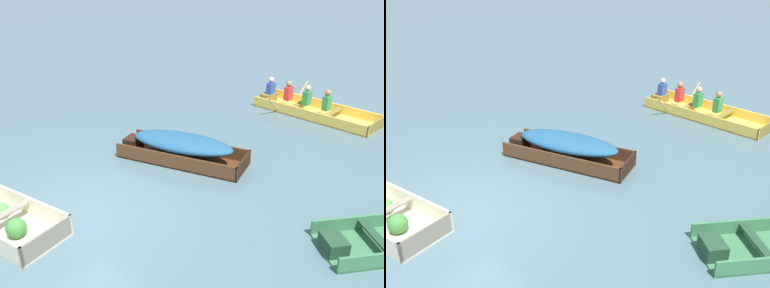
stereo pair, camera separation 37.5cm
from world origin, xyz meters
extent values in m
plane|color=#47606B|center=(0.00, 0.00, 0.00)|extent=(80.00, 80.00, 0.00)
cube|color=beige|center=(-1.29, -0.71, 0.21)|extent=(3.31, 0.67, 0.42)
cube|color=gray|center=(0.44, -0.93, 0.21)|extent=(0.25, 1.11, 0.42)
cube|color=gray|center=(-0.69, -1.14, 0.31)|extent=(0.34, 1.03, 0.04)
sphere|color=#4C9342|center=(-1.05, -1.04, 0.20)|extent=(0.32, 0.32, 0.32)
sphere|color=#387533|center=(-0.27, -1.13, 0.22)|extent=(0.37, 0.37, 0.37)
cube|color=#4C2D19|center=(-0.19, 3.09, 0.02)|extent=(3.30, 1.95, 0.04)
cube|color=#4C2D19|center=(-0.04, 2.63, 0.19)|extent=(2.99, 1.03, 0.37)
cube|color=#4C2D19|center=(-0.35, 3.55, 0.19)|extent=(2.99, 1.03, 0.37)
cube|color=black|center=(1.27, 3.57, 0.19)|extent=(0.37, 0.98, 0.37)
cube|color=black|center=(-1.51, 2.65, 0.20)|extent=(0.49, 0.55, 0.33)
cube|color=black|center=(-0.64, 2.94, 0.28)|extent=(0.44, 0.92, 0.04)
cube|color=black|center=(0.25, 3.24, 0.28)|extent=(0.44, 0.92, 0.04)
ellipsoid|color=navy|center=(-0.19, 3.09, 0.48)|extent=(2.75, 1.73, 0.36)
cube|color=#387047|center=(4.41, 3.58, 0.15)|extent=(1.72, 2.18, 0.31)
cube|color=#1E3D27|center=(4.08, 2.33, 0.17)|extent=(0.60, 0.58, 0.28)
cube|color=#1E3D27|center=(4.56, 2.94, 0.23)|extent=(0.86, 0.72, 0.04)
cube|color=#E5BC47|center=(0.73, 8.07, 0.02)|extent=(3.81, 1.23, 0.04)
cube|color=#E5BC47|center=(0.72, 7.51, 0.16)|extent=(3.80, 0.10, 0.33)
cube|color=#E5BC47|center=(0.73, 8.64, 0.16)|extent=(3.80, 0.10, 0.33)
cube|color=olive|center=(2.60, 8.05, 0.16)|extent=(0.06, 1.18, 0.33)
cube|color=olive|center=(-0.99, 8.10, 0.18)|extent=(0.37, 0.53, 0.29)
cube|color=olive|center=(0.16, 8.08, 0.24)|extent=(0.17, 1.08, 0.04)
cube|color=olive|center=(1.29, 8.07, 0.24)|extent=(0.17, 1.08, 0.04)
cube|color=#338C4C|center=(1.06, 8.07, 0.48)|extent=(0.18, 0.28, 0.44)
sphere|color=#9E7051|center=(1.06, 8.07, 0.80)|extent=(0.18, 0.18, 0.18)
cube|color=#338C4C|center=(0.39, 8.08, 0.48)|extent=(0.18, 0.28, 0.44)
sphere|color=tan|center=(0.39, 8.08, 0.80)|extent=(0.18, 0.18, 0.18)
cube|color=red|center=(-0.27, 8.09, 0.48)|extent=(0.18, 0.28, 0.44)
sphere|color=#9E7051|center=(-0.27, 8.09, 0.80)|extent=(0.18, 0.18, 0.18)
cube|color=#2D4CA5|center=(-0.94, 8.09, 0.48)|extent=(0.18, 0.28, 0.44)
sphere|color=beige|center=(-0.94, 8.09, 0.80)|extent=(0.18, 0.18, 0.18)
cylinder|color=tan|center=(-0.28, 7.20, 0.38)|extent=(0.05, 0.64, 0.55)
cylinder|color=tan|center=(-0.26, 8.98, 0.38)|extent=(0.05, 0.64, 0.55)
camera|label=1|loc=(6.26, -3.63, 4.80)|focal=40.00mm
camera|label=2|loc=(6.53, -3.37, 4.80)|focal=40.00mm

